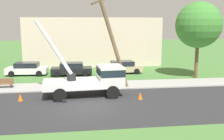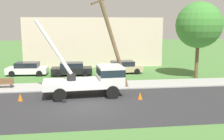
# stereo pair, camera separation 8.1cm
# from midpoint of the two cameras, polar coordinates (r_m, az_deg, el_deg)

# --- Properties ---
(ground_plane) EXTENTS (120.00, 120.00, 0.00)m
(ground_plane) POSITION_cam_midpoint_polar(r_m,az_deg,el_deg) (30.10, -6.45, -0.78)
(ground_plane) COLOR #477538
(road_asphalt) EXTENTS (80.00, 8.51, 0.01)m
(road_asphalt) POSITION_cam_midpoint_polar(r_m,az_deg,el_deg) (18.46, -5.67, -7.83)
(road_asphalt) COLOR #2B2B2D
(road_asphalt) RESTS_ON ground
(sidewalk_strip) EXTENTS (80.00, 3.10, 0.10)m
(sidewalk_strip) POSITION_cam_midpoint_polar(r_m,az_deg,el_deg) (24.04, -6.15, -3.46)
(sidewalk_strip) COLOR #9E9E99
(sidewalk_strip) RESTS_ON ground
(utility_truck) EXTENTS (6.92, 3.21, 5.98)m
(utility_truck) POSITION_cam_midpoint_polar(r_m,az_deg,el_deg) (20.77, -4.00, -1.76)
(utility_truck) COLOR silver
(utility_truck) RESTS_ON ground
(leaning_utility_pole) EXTENTS (3.44, 1.78, 8.58)m
(leaning_utility_pole) POSITION_cam_midpoint_polar(r_m,az_deg,el_deg) (22.06, -0.03, 6.80)
(leaning_utility_pole) COLOR brown
(leaning_utility_pole) RESTS_ON ground
(traffic_cone_ahead) EXTENTS (0.36, 0.36, 0.56)m
(traffic_cone_ahead) POSITION_cam_midpoint_polar(r_m,az_deg,el_deg) (20.02, 6.02, -5.57)
(traffic_cone_ahead) COLOR orange
(traffic_cone_ahead) RESTS_ON ground
(traffic_cone_behind) EXTENTS (0.36, 0.36, 0.56)m
(traffic_cone_behind) POSITION_cam_midpoint_polar(r_m,az_deg,el_deg) (20.66, -19.47, -5.62)
(traffic_cone_behind) COLOR orange
(traffic_cone_behind) RESTS_ON ground
(parked_sedan_white) EXTENTS (4.50, 2.19, 1.42)m
(parked_sedan_white) POSITION_cam_midpoint_polar(r_m,az_deg,el_deg) (30.44, -18.08, 0.26)
(parked_sedan_white) COLOR silver
(parked_sedan_white) RESTS_ON ground
(parked_sedan_black) EXTENTS (4.41, 2.03, 1.42)m
(parked_sedan_black) POSITION_cam_midpoint_polar(r_m,az_deg,el_deg) (29.17, -8.88, 0.23)
(parked_sedan_black) COLOR black
(parked_sedan_black) RESTS_ON ground
(parked_sedan_tan) EXTENTS (4.54, 2.26, 1.42)m
(parked_sedan_tan) POSITION_cam_midpoint_polar(r_m,az_deg,el_deg) (30.00, 2.19, 0.62)
(parked_sedan_tan) COLOR tan
(parked_sedan_tan) RESTS_ON ground
(park_bench) EXTENTS (1.60, 0.45, 0.90)m
(park_bench) POSITION_cam_midpoint_polar(r_m,az_deg,el_deg) (24.86, -22.53, -2.76)
(park_bench) COLOR brown
(park_bench) RESTS_ON ground
(roadside_tree_near) EXTENTS (4.70, 4.70, 7.85)m
(roadside_tree_near) POSITION_cam_midpoint_polar(r_m,az_deg,el_deg) (28.50, 18.24, 9.26)
(roadside_tree_near) COLOR brown
(roadside_tree_near) RESTS_ON ground
(lowrise_building_backdrop) EXTENTS (18.00, 6.00, 6.40)m
(lowrise_building_backdrop) POSITION_cam_midpoint_polar(r_m,az_deg,el_deg) (36.77, -4.27, 6.27)
(lowrise_building_backdrop) COLOR beige
(lowrise_building_backdrop) RESTS_ON ground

